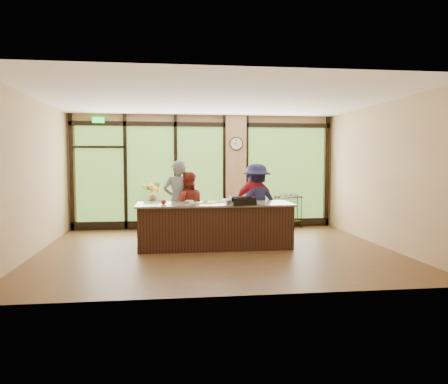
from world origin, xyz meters
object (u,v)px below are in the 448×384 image
object	(u,v)px
cook_right	(256,202)
roasting_pan	(242,203)
island_base	(215,226)
cook_left	(178,201)
flower_stand	(153,215)
bar_cart	(288,207)

from	to	relation	value
cook_right	roasting_pan	size ratio (longest dim) A/B	3.61
island_base	cook_left	world-z (taller)	cook_left
flower_stand	bar_cart	distance (m)	3.60
cook_left	bar_cart	size ratio (longest dim) A/B	1.95
bar_cart	roasting_pan	bearing A→B (deg)	-143.54
cook_right	flower_stand	bearing A→B (deg)	-57.10
cook_right	bar_cart	distance (m)	2.05
cook_left	bar_cart	bearing A→B (deg)	-153.29
roasting_pan	bar_cart	distance (m)	3.37
cook_right	bar_cart	bearing A→B (deg)	-149.28
flower_stand	island_base	bearing A→B (deg)	-40.74
island_base	cook_left	size ratio (longest dim) A/B	1.71
bar_cart	cook_left	bearing A→B (deg)	-172.37
cook_left	roasting_pan	xyz separation A→B (m)	(1.24, -1.15, 0.06)
cook_left	bar_cart	world-z (taller)	cook_left
roasting_pan	cook_left	bearing A→B (deg)	128.05
bar_cart	cook_right	bearing A→B (deg)	-148.58
cook_left	flower_stand	size ratio (longest dim) A/B	2.36
roasting_pan	flower_stand	xyz separation A→B (m)	(-1.85, 2.85, -0.58)
cook_left	roasting_pan	size ratio (longest dim) A/B	3.78
roasting_pan	bar_cart	size ratio (longest dim) A/B	0.52
cook_right	bar_cart	size ratio (longest dim) A/B	1.86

